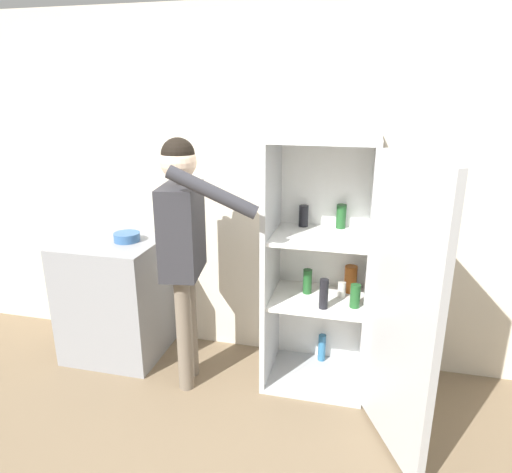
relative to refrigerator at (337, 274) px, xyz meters
name	(u,v)px	position (x,y,z in m)	size (l,w,h in m)	color
ground_plane	(262,434)	(-0.36, -0.56, -0.86)	(12.00, 12.00, 0.00)	#7A664C
wall_back	(294,193)	(-0.36, 0.42, 0.42)	(7.00, 0.06, 2.55)	beige
refrigerator	(337,274)	(0.00, 0.00, 0.00)	(1.00, 1.18, 1.72)	#B7BABC
person	(183,233)	(-0.98, -0.15, 0.25)	(0.69, 0.53, 1.71)	#726656
counter	(115,298)	(-1.67, 0.07, -0.40)	(0.71, 0.60, 0.92)	gray
bowl	(127,237)	(-1.55, 0.12, 0.10)	(0.19, 0.19, 0.06)	#335B8E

